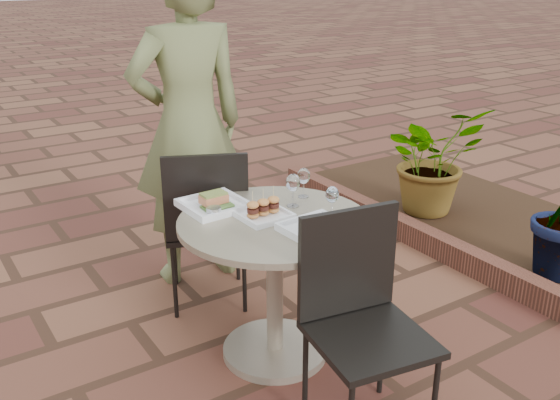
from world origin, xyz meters
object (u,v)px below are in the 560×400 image
cafe_table (275,267)px  plate_sliders (263,211)px  plate_salmon (214,204)px  chair_near (359,306)px  diner (189,125)px  chair_far (206,217)px  plate_tuna (319,229)px

cafe_table → plate_sliders: size_ratio=3.89×
plate_salmon → plate_sliders: plate_sliders is taller
plate_salmon → cafe_table: bearing=-58.7°
chair_near → diner: size_ratio=0.49×
cafe_table → diner: bearing=87.4°
cafe_table → diner: 1.10m
chair_far → chair_near: 1.17m
cafe_table → diner: diner is taller
chair_near → plate_salmon: 0.90m
chair_far → plate_tuna: bearing=123.7°
plate_sliders → plate_salmon: bearing=121.2°
cafe_table → plate_tuna: size_ratio=3.03×
chair_near → plate_salmon: size_ratio=3.12×
chair_far → plate_salmon: 0.39m
plate_sliders → plate_tuna: (0.11, -0.28, -0.01)m
cafe_table → plate_tuna: (0.08, -0.23, 0.26)m
chair_near → diner: 1.62m
chair_near → plate_tuna: size_ratio=3.13×
cafe_table → diner: size_ratio=0.47×
diner → plate_sliders: size_ratio=8.26×
chair_near → diner: (0.01, 1.56, 0.41)m
plate_tuna → cafe_table: bearing=109.7°
plate_sliders → plate_tuna: plate_sliders is taller
plate_salmon → plate_tuna: plate_salmon is taller
plate_tuna → plate_salmon: bearing=116.3°
chair_far → plate_sliders: (0.03, -0.54, 0.21)m
cafe_table → plate_salmon: size_ratio=3.02×
chair_near → plate_sliders: chair_near is taller
chair_near → diner: diner is taller
cafe_table → plate_salmon: (-0.17, 0.28, 0.27)m
chair_far → chair_near: (0.10, -1.17, 0.00)m
chair_far → plate_sliders: bearing=117.1°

